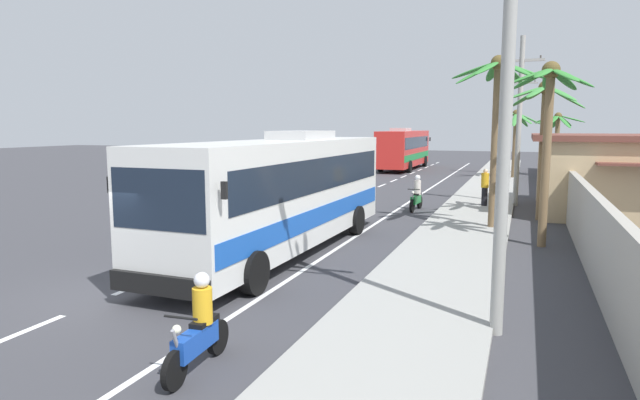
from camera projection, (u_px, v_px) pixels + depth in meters
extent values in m
plane|color=#3A3A3F|center=(118.00, 293.00, 12.76)|extent=(160.00, 160.00, 0.00)
cube|color=#999993|center=(462.00, 233.00, 19.64)|extent=(3.20, 90.00, 0.14)
cube|color=white|center=(21.00, 333.00, 10.32)|extent=(0.16, 2.00, 0.01)
cube|color=white|center=(142.00, 283.00, 13.54)|extent=(0.16, 2.00, 0.01)
cube|color=white|center=(215.00, 253.00, 16.76)|extent=(0.16, 2.00, 0.01)
cube|color=white|center=(266.00, 233.00, 19.98)|extent=(0.16, 2.00, 0.01)
cube|color=white|center=(302.00, 218.00, 23.20)|extent=(0.16, 2.00, 0.01)
cube|color=white|center=(329.00, 207.00, 26.42)|extent=(0.16, 2.00, 0.01)
cube|color=white|center=(351.00, 198.00, 29.64)|extent=(0.16, 2.00, 0.01)
cube|color=white|center=(368.00, 191.00, 32.86)|extent=(0.16, 2.00, 0.01)
cube|color=white|center=(382.00, 185.00, 36.08)|extent=(0.16, 2.00, 0.01)
cube|color=white|center=(394.00, 181.00, 39.30)|extent=(0.16, 2.00, 0.01)
cube|color=white|center=(404.00, 176.00, 42.52)|extent=(0.16, 2.00, 0.01)
cube|color=white|center=(412.00, 173.00, 45.74)|extent=(0.16, 2.00, 0.01)
cube|color=white|center=(420.00, 170.00, 48.96)|extent=(0.16, 2.00, 0.01)
cube|color=white|center=(426.00, 167.00, 52.18)|extent=(0.16, 2.00, 0.01)
cube|color=white|center=(432.00, 165.00, 55.40)|extent=(0.16, 2.00, 0.01)
cube|color=white|center=(437.00, 163.00, 58.62)|extent=(0.16, 2.00, 0.01)
cube|color=white|center=(397.00, 210.00, 25.52)|extent=(0.14, 70.00, 0.01)
cube|color=#9E998E|center=(570.00, 197.00, 21.89)|extent=(0.24, 60.00, 2.14)
cube|color=silver|center=(282.00, 191.00, 16.69)|extent=(2.79, 11.89, 3.08)
cube|color=#192333|center=(285.00, 173.00, 16.80)|extent=(2.80, 10.94, 0.99)
cube|color=#192333|center=(159.00, 199.00, 11.22)|extent=(2.34, 0.15, 1.29)
cube|color=blue|center=(283.00, 213.00, 16.78)|extent=(2.82, 11.65, 0.55)
cube|color=black|center=(159.00, 285.00, 11.38)|extent=(2.50, 0.21, 0.44)
cube|color=#B7B7B7|center=(302.00, 135.00, 17.82)|extent=(1.45, 2.63, 0.28)
cube|color=black|center=(224.00, 190.00, 10.85)|extent=(0.12, 0.08, 0.36)
cube|color=black|center=(110.00, 185.00, 11.92)|extent=(0.12, 0.08, 0.36)
cylinder|color=black|center=(254.00, 273.00, 12.61)|extent=(0.34, 1.05, 1.04)
cylinder|color=black|center=(166.00, 263.00, 13.53)|extent=(0.34, 1.05, 1.04)
cylinder|color=black|center=(356.00, 220.00, 19.68)|extent=(0.34, 1.05, 1.04)
cylinder|color=black|center=(294.00, 216.00, 20.60)|extent=(0.34, 1.05, 1.04)
cube|color=red|center=(404.00, 148.00, 49.44)|extent=(2.53, 11.67, 3.09)
cube|color=#192333|center=(403.00, 142.00, 49.18)|extent=(2.56, 10.74, 0.99)
cube|color=#192333|center=(416.00, 141.00, 54.75)|extent=(2.33, 0.10, 1.30)
cube|color=#1E843D|center=(404.00, 156.00, 49.53)|extent=(2.57, 11.44, 0.56)
cube|color=black|center=(416.00, 159.00, 55.08)|extent=(2.48, 0.16, 0.44)
cube|color=#B7B7B7|center=(401.00, 130.00, 47.86)|extent=(1.39, 2.57, 0.28)
cube|color=black|center=(401.00, 139.00, 55.03)|extent=(0.12, 0.08, 0.36)
cube|color=black|center=(430.00, 139.00, 54.02)|extent=(0.12, 0.08, 0.36)
cylinder|color=black|center=(400.00, 161.00, 53.85)|extent=(0.32, 1.04, 1.04)
cylinder|color=black|center=(425.00, 161.00, 52.98)|extent=(0.32, 1.04, 1.04)
cylinder|color=black|center=(381.00, 166.00, 46.82)|extent=(0.32, 1.04, 1.04)
cylinder|color=black|center=(409.00, 167.00, 45.95)|extent=(0.32, 1.04, 1.04)
cylinder|color=black|center=(412.00, 206.00, 24.68)|extent=(0.14, 0.61, 0.60)
cylinder|color=black|center=(420.00, 202.00, 25.91)|extent=(0.16, 0.61, 0.60)
cube|color=#1E7F38|center=(416.00, 200.00, 25.22)|extent=(0.32, 1.11, 0.36)
cube|color=black|center=(418.00, 195.00, 25.47)|extent=(0.28, 0.62, 0.12)
cylinder|color=gray|center=(413.00, 199.00, 24.75)|extent=(0.08, 0.32, 0.67)
cylinder|color=black|center=(414.00, 189.00, 24.78)|extent=(0.56, 0.08, 0.04)
sphere|color=#EAEACC|center=(413.00, 193.00, 24.69)|extent=(0.14, 0.14, 0.14)
cylinder|color=beige|center=(417.00, 188.00, 25.38)|extent=(0.32, 0.32, 0.67)
sphere|color=white|center=(418.00, 178.00, 25.31)|extent=(0.26, 0.26, 0.26)
cylinder|color=black|center=(174.00, 371.00, 8.04)|extent=(0.14, 0.61, 0.60)
cylinder|color=black|center=(218.00, 337.00, 9.33)|extent=(0.16, 0.61, 0.60)
cube|color=#1947B2|center=(196.00, 341.00, 8.61)|extent=(0.31, 1.11, 0.36)
cube|color=black|center=(205.00, 322.00, 8.87)|extent=(0.28, 0.61, 0.12)
cylinder|color=gray|center=(178.00, 348.00, 8.12)|extent=(0.08, 0.32, 0.67)
cylinder|color=black|center=(181.00, 318.00, 8.15)|extent=(0.56, 0.08, 0.04)
sphere|color=#EAEACC|center=(177.00, 329.00, 8.06)|extent=(0.14, 0.14, 0.14)
cylinder|color=gold|center=(202.00, 306.00, 8.78)|extent=(0.32, 0.32, 0.59)
sphere|color=white|center=(202.00, 280.00, 8.72)|extent=(0.26, 0.26, 0.26)
cylinder|color=black|center=(484.00, 196.00, 25.92)|extent=(0.28, 0.28, 0.87)
cylinder|color=gold|center=(485.00, 180.00, 25.82)|extent=(0.36, 0.36, 0.68)
sphere|color=beige|center=(485.00, 171.00, 25.76)|extent=(0.22, 0.22, 0.22)
cylinder|color=#9E9E99|center=(507.00, 83.00, 9.64)|extent=(0.24, 0.24, 9.31)
cylinder|color=#9E9E99|center=(519.00, 122.00, 26.33)|extent=(0.24, 0.24, 8.18)
cube|color=#9E9E99|center=(522.00, 60.00, 25.94)|extent=(2.06, 0.12, 0.12)
cylinder|color=#4C4742|center=(504.00, 59.00, 26.21)|extent=(0.08, 0.08, 0.16)
cylinder|color=#4C4742|center=(541.00, 57.00, 25.63)|extent=(0.08, 0.08, 0.16)
cylinder|color=#9E9E99|center=(520.00, 118.00, 42.95)|extent=(0.24, 0.24, 9.04)
cube|color=#9E9E99|center=(522.00, 83.00, 42.58)|extent=(2.41, 0.12, 0.12)
cylinder|color=#4C4742|center=(509.00, 82.00, 42.90)|extent=(0.08, 0.08, 0.16)
cylinder|color=#4C4742|center=(535.00, 81.00, 42.22)|extent=(0.08, 0.08, 0.16)
cylinder|color=brown|center=(556.00, 147.00, 42.27)|extent=(0.35, 0.35, 4.64)
ellipsoid|color=#337F33|center=(572.00, 119.00, 41.67)|extent=(1.99, 0.42, 0.66)
ellipsoid|color=#337F33|center=(565.00, 121.00, 42.52)|extent=(1.38, 1.75, 0.94)
ellipsoid|color=#337F33|center=(555.00, 122.00, 42.87)|extent=(0.65, 1.86, 1.07)
ellipsoid|color=#337F33|center=(546.00, 119.00, 42.69)|extent=(1.92, 1.21, 0.67)
ellipsoid|color=#337F33|center=(547.00, 120.00, 41.86)|extent=(1.88, 1.26, 0.76)
ellipsoid|color=#337F33|center=(554.00, 119.00, 41.26)|extent=(0.98, 1.96, 0.76)
ellipsoid|color=#337F33|center=(564.00, 122.00, 41.15)|extent=(1.16, 1.78, 1.09)
sphere|color=brown|center=(558.00, 116.00, 41.96)|extent=(0.56, 0.56, 0.56)
cylinder|color=brown|center=(515.00, 147.00, 40.16)|extent=(0.35, 0.35, 4.79)
ellipsoid|color=#3D893D|center=(529.00, 119.00, 39.68)|extent=(1.88, 0.61, 0.98)
ellipsoid|color=#3D893D|center=(522.00, 120.00, 40.45)|extent=(1.15, 1.74, 1.13)
ellipsoid|color=#3D893D|center=(516.00, 119.00, 40.71)|extent=(0.41, 1.83, 1.06)
ellipsoid|color=#3D893D|center=(504.00, 118.00, 40.51)|extent=(1.87, 1.08, 0.92)
ellipsoid|color=#3D893D|center=(504.00, 117.00, 39.72)|extent=(1.87, 1.27, 0.71)
ellipsoid|color=#3D893D|center=(515.00, 119.00, 39.11)|extent=(0.49, 1.82, 1.10)
ellipsoid|color=#3D893D|center=(524.00, 118.00, 39.01)|extent=(1.41, 1.71, 0.94)
sphere|color=brown|center=(516.00, 113.00, 39.83)|extent=(0.56, 0.56, 0.56)
cylinder|color=brown|center=(542.00, 155.00, 22.43)|extent=(0.26, 0.26, 5.42)
ellipsoid|color=#3D893D|center=(565.00, 97.00, 21.74)|extent=(1.62, 0.60, 1.02)
ellipsoid|color=#3D893D|center=(559.00, 92.00, 22.50)|extent=(1.39, 1.58, 0.57)
ellipsoid|color=#3D893D|center=(536.00, 93.00, 22.93)|extent=(1.03, 1.75, 0.58)
ellipsoid|color=#3D893D|center=(527.00, 97.00, 22.70)|extent=(1.60, 1.11, 0.93)
ellipsoid|color=#3D893D|center=(525.00, 93.00, 22.02)|extent=(1.71, 1.06, 0.67)
ellipsoid|color=#3D893D|center=(537.00, 92.00, 21.49)|extent=(1.04, 1.73, 0.64)
ellipsoid|color=#3D893D|center=(561.00, 93.00, 21.33)|extent=(1.39, 1.50, 0.78)
sphere|color=brown|center=(546.00, 87.00, 22.06)|extent=(0.56, 0.56, 0.56)
cylinder|color=brown|center=(495.00, 149.00, 20.10)|extent=(0.29, 0.29, 6.13)
ellipsoid|color=#337F33|center=(523.00, 70.00, 19.35)|extent=(1.78, 0.52, 0.82)
ellipsoid|color=#337F33|center=(511.00, 73.00, 20.28)|extent=(1.14, 1.72, 0.80)
ellipsoid|color=#337F33|center=(493.00, 72.00, 20.58)|extent=(0.82, 1.83, 0.69)
ellipsoid|color=#337F33|center=(475.00, 70.00, 20.22)|extent=(1.84, 0.82, 0.64)
ellipsoid|color=#337F33|center=(477.00, 73.00, 19.56)|extent=(1.64, 1.22, 0.93)
ellipsoid|color=#337F33|center=(487.00, 68.00, 19.08)|extent=(1.03, 1.79, 0.70)
ellipsoid|color=#337F33|center=(516.00, 69.00, 18.96)|extent=(1.54, 1.45, 0.81)
sphere|color=brown|center=(499.00, 63.00, 19.68)|extent=(0.56, 0.56, 0.56)
cylinder|color=brown|center=(546.00, 161.00, 17.36)|extent=(0.27, 0.27, 5.59)
ellipsoid|color=#337F33|center=(573.00, 78.00, 16.73)|extent=(1.34, 0.50, 0.73)
ellipsoid|color=#337F33|center=(564.00, 80.00, 17.32)|extent=(1.12, 1.23, 0.73)
ellipsoid|color=#337F33|center=(549.00, 79.00, 17.62)|extent=(0.44, 1.36, 0.66)
ellipsoid|color=#337F33|center=(531.00, 79.00, 17.47)|extent=(1.35, 0.90, 0.69)
ellipsoid|color=#337F33|center=(530.00, 76.00, 16.99)|extent=(1.40, 0.84, 0.59)
ellipsoid|color=#337F33|center=(543.00, 73.00, 16.49)|extent=(0.81, 1.43, 0.48)
ellipsoid|color=#337F33|center=(564.00, 75.00, 16.37)|extent=(1.05, 1.33, 0.61)
sphere|color=brown|center=(551.00, 70.00, 16.98)|extent=(0.56, 0.56, 0.56)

